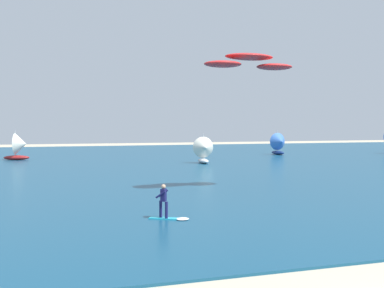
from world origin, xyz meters
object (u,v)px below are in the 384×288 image
(kitesurfer, at_px, (167,206))
(sailboat_trailing, at_px, (279,144))
(sailboat_leading, at_px, (204,150))
(sailboat_heeled_over, at_px, (20,146))
(kite, at_px, (249,62))

(kitesurfer, distance_m, sailboat_trailing, 51.24)
(sailboat_leading, xyz_separation_m, sailboat_heeled_over, (-20.56, 12.65, 0.16))
(kitesurfer, relative_size, sailboat_leading, 0.56)
(sailboat_leading, distance_m, sailboat_heeled_over, 24.14)
(sailboat_trailing, bearing_deg, sailboat_leading, -143.77)
(kite, xyz_separation_m, sailboat_trailing, (21.02, 34.49, -7.09))
(sailboat_leading, bearing_deg, kitesurfer, -112.64)
(kitesurfer, xyz_separation_m, kite, (7.88, 7.81, 8.18))
(kite, bearing_deg, sailboat_leading, 78.01)
(sailboat_heeled_over, bearing_deg, kitesurfer, -79.64)
(kite, distance_m, sailboat_trailing, 41.01)
(kite, height_order, sailboat_heeled_over, kite)
(sailboat_trailing, height_order, sailboat_heeled_over, sailboat_heeled_over)
(sailboat_leading, relative_size, sailboat_heeled_over, 0.91)
(kitesurfer, relative_size, sailboat_heeled_over, 0.51)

